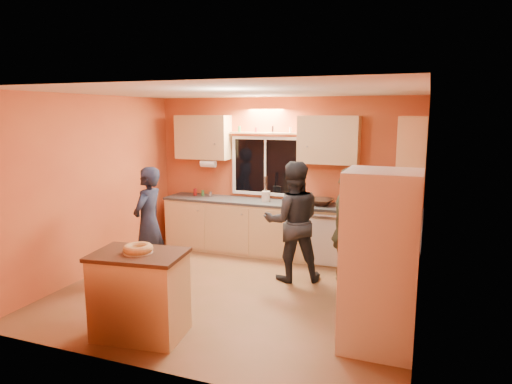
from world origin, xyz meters
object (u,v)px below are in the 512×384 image
at_px(island, 140,294).
at_px(person_right, 348,234).
at_px(person_center, 293,221).
at_px(person_left, 149,222).
at_px(refrigerator, 380,261).

xyz_separation_m(island, person_right, (1.86, 1.78, 0.38)).
bearing_deg(island, person_center, 56.93).
bearing_deg(person_left, refrigerator, 71.60).
distance_m(person_center, person_right, 0.91).
bearing_deg(person_right, person_left, 93.80).
bearing_deg(refrigerator, person_left, 164.21).
height_order(person_left, person_right, person_right).
xyz_separation_m(refrigerator, person_right, (-0.51, 1.13, -0.06)).
height_order(refrigerator, person_center, refrigerator).
xyz_separation_m(refrigerator, person_center, (-1.33, 1.51, -0.06)).
xyz_separation_m(island, person_left, (-0.95, 1.60, 0.33)).
height_order(island, person_left, person_left).
bearing_deg(island, person_right, 36.21).
xyz_separation_m(refrigerator, person_left, (-3.32, 0.94, -0.10)).
distance_m(island, person_center, 2.43).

